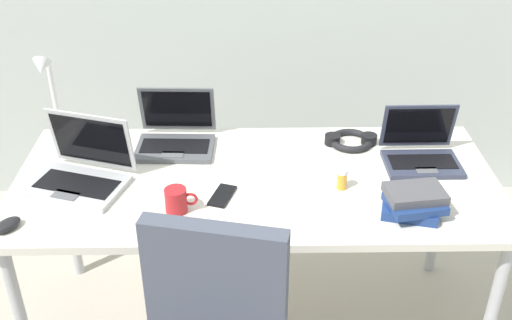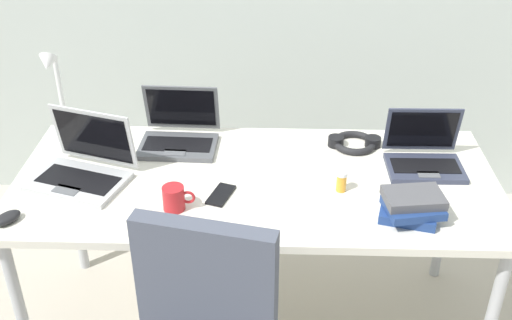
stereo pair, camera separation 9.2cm
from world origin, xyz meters
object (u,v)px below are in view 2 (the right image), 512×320
(laptop_near_mouse, at_px, (179,134))
(book_stack, at_px, (412,207))
(computer_mouse, at_px, (7,218))
(pill_bottle, at_px, (341,181))
(laptop_far_corner, at_px, (424,156))
(headphones, at_px, (354,142))
(coffee_mug, at_px, (174,198))
(desk_lamp, at_px, (58,96))
(laptop_center, at_px, (83,167))
(cell_phone, at_px, (221,195))

(laptop_near_mouse, distance_m, book_stack, 0.98)
(computer_mouse, xyz_separation_m, pill_bottle, (1.13, 0.23, 0.02))
(computer_mouse, bearing_deg, laptop_far_corner, 49.85)
(headphones, xyz_separation_m, coffee_mug, (-0.67, -0.46, 0.03))
(desk_lamp, bearing_deg, coffee_mug, -42.33)
(headphones, distance_m, coffee_mug, 0.81)
(laptop_near_mouse, relative_size, headphones, 1.48)
(laptop_near_mouse, bearing_deg, headphones, 0.59)
(laptop_center, height_order, book_stack, laptop_center)
(laptop_far_corner, bearing_deg, book_stack, -107.83)
(laptop_far_corner, bearing_deg, pill_bottle, -151.09)
(laptop_near_mouse, xyz_separation_m, pill_bottle, (0.63, -0.32, -0.01))
(laptop_center, bearing_deg, headphones, 15.30)
(laptop_near_mouse, distance_m, pill_bottle, 0.71)
(desk_lamp, xyz_separation_m, cell_phone, (0.68, -0.40, -0.19))
(laptop_near_mouse, bearing_deg, desk_lamp, 177.09)
(book_stack, bearing_deg, headphones, 105.65)
(coffee_mug, bearing_deg, laptop_near_mouse, 95.87)
(desk_lamp, relative_size, laptop_center, 1.00)
(laptop_far_corner, height_order, cell_phone, laptop_far_corner)
(headphones, distance_m, book_stack, 0.51)
(cell_phone, relative_size, coffee_mug, 1.20)
(laptop_center, bearing_deg, laptop_far_corner, 5.98)
(coffee_mug, bearing_deg, headphones, 34.79)
(headphones, bearing_deg, laptop_center, -164.70)
(book_stack, bearing_deg, desk_lamp, 159.05)
(desk_lamp, distance_m, coffee_mug, 0.73)
(cell_phone, xyz_separation_m, coffee_mug, (-0.15, -0.08, 0.04))
(computer_mouse, bearing_deg, pill_bottle, 45.55)
(computer_mouse, distance_m, book_stack, 1.35)
(laptop_center, height_order, laptop_near_mouse, laptop_center)
(laptop_far_corner, bearing_deg, cell_phone, -163.11)
(headphones, bearing_deg, computer_mouse, -155.35)
(coffee_mug, bearing_deg, computer_mouse, -170.19)
(laptop_near_mouse, bearing_deg, coffee_mug, -84.13)
(laptop_near_mouse, bearing_deg, computer_mouse, -132.41)
(laptop_center, distance_m, computer_mouse, 0.33)
(desk_lamp, distance_m, book_stack, 1.43)
(laptop_center, xyz_separation_m, coffee_mug, (0.36, -0.18, -0.00))
(laptop_far_corner, xyz_separation_m, cell_phone, (-0.76, -0.23, -0.04))
(laptop_near_mouse, bearing_deg, laptop_center, -139.16)
(computer_mouse, relative_size, book_stack, 0.43)
(desk_lamp, height_order, laptop_center, desk_lamp)
(coffee_mug, bearing_deg, laptop_far_corner, 19.00)
(laptop_near_mouse, bearing_deg, pill_bottle, -27.13)
(laptop_center, bearing_deg, laptop_near_mouse, 40.84)
(desk_lamp, distance_m, headphones, 1.21)
(laptop_near_mouse, height_order, pill_bottle, laptop_near_mouse)
(laptop_center, distance_m, book_stack, 1.19)
(laptop_far_corner, relative_size, book_stack, 1.29)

